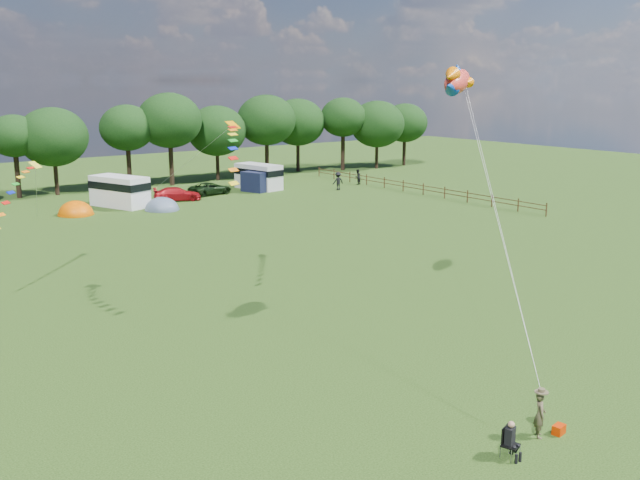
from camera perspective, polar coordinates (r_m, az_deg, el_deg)
ground_plane at (r=29.93m, az=9.36°, el=-10.21°), size 180.00×180.00×0.00m
tree_line at (r=78.33m, az=-17.95°, el=8.24°), size 102.98×10.98×10.27m
fence at (r=75.42m, az=7.46°, el=4.27°), size 0.12×33.12×1.20m
car_c at (r=71.39m, az=-11.36°, el=3.63°), size 4.79×3.36×1.32m
car_d at (r=74.61m, az=-8.77°, el=4.09°), size 4.90×2.72×1.27m
campervan_c at (r=69.18m, az=-15.74°, el=3.85°), size 4.31×6.32×2.85m
campervan_d at (r=77.90m, az=-4.94°, el=5.15°), size 3.28×5.83×2.70m
tent_orange at (r=66.27m, az=-18.94°, el=1.94°), size 3.12×3.41×2.44m
tent_greyblue at (r=66.60m, az=-12.51°, el=2.38°), size 3.12×3.41×2.32m
awning_navy at (r=76.69m, az=-4.79°, el=4.74°), size 4.04×3.62×2.11m
kite_flyer at (r=25.22m, az=17.18°, el=-13.21°), size 0.66×0.67×1.57m
camp_chair at (r=23.72m, az=14.92°, el=-14.89°), size 0.62×0.63×1.25m
kite_bag at (r=25.85m, az=18.56°, el=-14.18°), size 0.50×0.37×0.32m
fish_kite at (r=36.04m, az=10.81°, el=12.36°), size 3.26×2.29×1.74m
streamer_kite_b at (r=43.49m, az=-23.04°, el=3.79°), size 4.33×4.72×3.82m
streamer_kite_c at (r=38.03m, az=-6.97°, el=7.82°), size 3.28×4.94×2.84m
walker_a at (r=81.06m, az=3.02°, el=5.05°), size 0.96×0.77×1.72m
walker_b at (r=76.81m, az=1.45°, el=4.73°), size 1.30×0.67×1.95m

